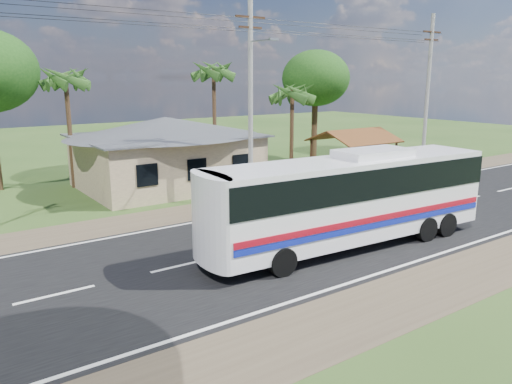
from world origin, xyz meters
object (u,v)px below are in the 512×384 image
coach_bus (352,193)px  motorcycle (310,187)px  person (317,175)px  waiting_shed (354,138)px

coach_bus → motorcycle: (4.54, 7.74, -1.76)m
coach_bus → person: (6.14, 8.91, -1.39)m
motorcycle → person: person is taller
coach_bus → person: bearing=59.0°
waiting_shed → coach_bus: (-10.80, -10.44, -0.48)m
waiting_shed → motorcycle: size_ratio=2.79×
coach_bus → person: 10.91m
motorcycle → person: 2.02m
coach_bus → person: size_ratio=7.42×
waiting_shed → person: bearing=-161.8°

